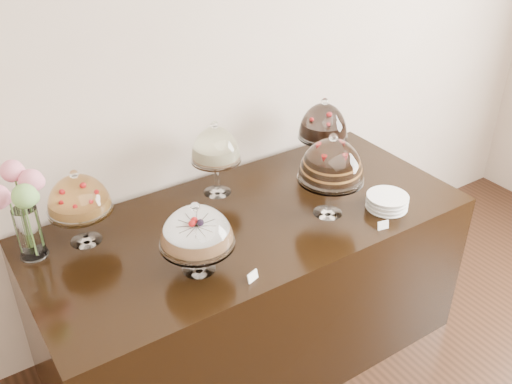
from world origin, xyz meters
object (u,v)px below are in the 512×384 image
cake_stand_sugar_sponge (197,230)px  cake_stand_cheesecake (216,148)px  plate_stack (387,202)px  display_counter (251,287)px  cake_stand_dark_choco (323,124)px  flower_vase (21,206)px  cake_stand_fruit_tart (78,197)px  cake_stand_choco_layer (331,163)px

cake_stand_sugar_sponge → cake_stand_cheesecake: cake_stand_cheesecake is taller
plate_stack → display_counter: bearing=154.6°
cake_stand_cheesecake → cake_stand_dark_choco: bearing=-3.9°
cake_stand_sugar_sponge → flower_vase: (-0.59, 0.49, 0.07)m
cake_stand_fruit_tart → flower_vase: bearing=177.9°
cake_stand_cheesecake → cake_stand_dark_choco: cake_stand_cheesecake is taller
cake_stand_fruit_tart → cake_stand_sugar_sponge: bearing=-54.3°
cake_stand_dark_choco → cake_stand_fruit_tart: bearing=179.9°
display_counter → plate_stack: (0.64, -0.30, 0.49)m
display_counter → flower_vase: flower_vase is taller
cake_stand_sugar_sponge → cake_stand_choco_layer: size_ratio=0.78×
cake_stand_cheesecake → cake_stand_fruit_tart: (-0.74, -0.04, -0.03)m
flower_vase → plate_stack: size_ratio=2.19×
cake_stand_fruit_tart → plate_stack: (1.39, -0.57, -0.20)m
flower_vase → cake_stand_cheesecake: bearing=2.1°
display_counter → cake_stand_choco_layer: size_ratio=4.95×
cake_stand_cheesecake → flower_vase: size_ratio=0.92×
flower_vase → cake_stand_fruit_tart: bearing=-2.1°
display_counter → cake_stand_fruit_tart: bearing=160.3°
cake_stand_cheesecake → cake_stand_fruit_tart: bearing=-176.5°
cake_stand_sugar_sponge → cake_stand_choco_layer: 0.77m
cake_stand_dark_choco → plate_stack: (-0.03, -0.57, -0.21)m
cake_stand_cheesecake → flower_vase: flower_vase is taller
cake_stand_choco_layer → display_counter: bearing=154.2°
cake_stand_cheesecake → display_counter: bearing=-88.0°
flower_vase → plate_stack: flower_vase is taller
cake_stand_dark_choco → plate_stack: cake_stand_dark_choco is taller
cake_stand_dark_choco → cake_stand_fruit_tart: cake_stand_dark_choco is taller
plate_stack → cake_stand_fruit_tart: bearing=157.6°
cake_stand_cheesecake → cake_stand_fruit_tart: 0.74m
cake_stand_choco_layer → cake_stand_cheesecake: size_ratio=1.07×
cake_stand_fruit_tart → flower_vase: size_ratio=0.84×
cake_stand_cheesecake → plate_stack: cake_stand_cheesecake is taller
cake_stand_dark_choco → plate_stack: 0.61m
cake_stand_cheesecake → cake_stand_dark_choco: 0.68m
cake_stand_choco_layer → flower_vase: flower_vase is taller
cake_stand_sugar_sponge → cake_stand_choco_layer: bearing=2.9°
cake_stand_dark_choco → cake_stand_fruit_tart: 1.42m
cake_stand_dark_choco → cake_stand_fruit_tart: size_ratio=1.07×
flower_vase → cake_stand_dark_choco: bearing=-0.4°
cake_stand_sugar_sponge → cake_stand_dark_choco: cake_stand_dark_choco is taller
display_counter → plate_stack: 0.86m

